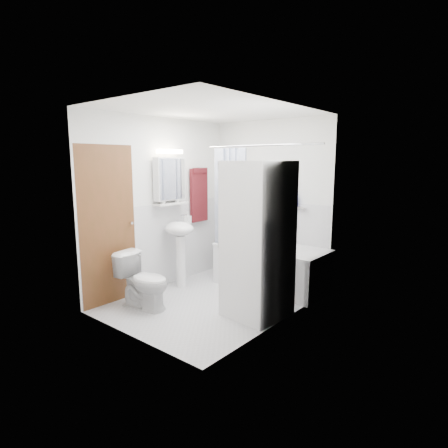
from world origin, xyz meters
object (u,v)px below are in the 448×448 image
Objects in this scene: bathtub at (271,265)px; sink at (180,239)px; washer_dryer at (257,240)px; toilet at (144,281)px.

sink is (-1.04, -0.79, 0.37)m from bathtub.
bathtub is 1.16m from washer_dryer.
washer_dryer is at bearing -5.56° from sink.
bathtub is 1.36m from sink.
sink is 1.51× the size of toilet.
sink is 0.95m from toilet.
toilet is at bearing -143.84° from washer_dryer.
bathtub is 1.82m from toilet.
washer_dryer is (1.43, -0.14, 0.20)m from sink.
toilet is (0.23, -0.84, -0.36)m from sink.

